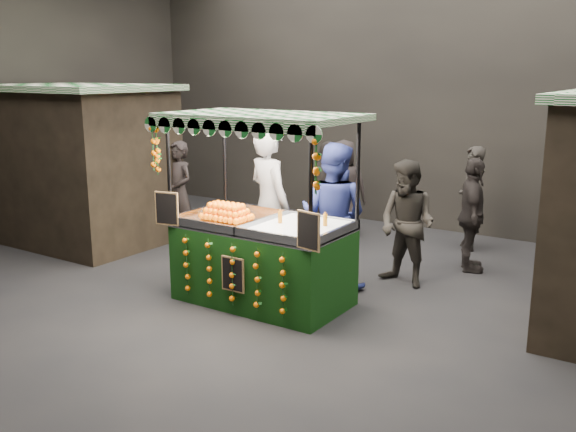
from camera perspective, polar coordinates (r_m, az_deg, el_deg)
The scene contains 12 objects.
ground at distance 7.77m, azimuth -2.58°, elevation -8.31°, with size 12.00×12.00×0.00m, color black.
market_hall at distance 7.27m, azimuth -2.86°, elevation 17.40°, with size 12.10×10.10×5.05m.
neighbour_stall_left at distance 11.15m, azimuth -18.21°, elevation 4.50°, with size 3.00×2.20×2.60m.
juice_stall at distance 7.75m, azimuth -2.39°, elevation -2.72°, with size 2.40×1.41×2.33m.
vendor_grey at distance 8.61m, azimuth -1.67°, elevation 1.04°, with size 0.89×0.74×2.09m.
vendor_blue at distance 8.31m, azimuth 4.07°, elevation 0.00°, with size 0.98×0.79×1.92m.
shopper_0 at distance 10.69m, azimuth -9.75°, elevation 2.12°, with size 0.69×0.54×1.69m.
shopper_1 at distance 8.51m, azimuth 10.65°, elevation -0.69°, with size 0.94×0.80×1.69m.
shopper_2 at distance 10.30m, azimuth 3.54°, elevation 1.96°, with size 1.09×0.82×1.72m.
shopper_4 at distance 11.02m, azimuth 4.97°, elevation 2.52°, with size 0.97×0.88×1.67m.
shopper_6 at distance 10.51m, azimuth 16.11°, elevation 1.52°, with size 0.63×0.72×1.66m.
shopper_7 at distance 9.36m, azimuth 16.18°, elevation 0.07°, with size 0.73×1.04×1.63m.
Camera 1 is at (4.26, -5.86, 2.80)m, focal length 39.61 mm.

